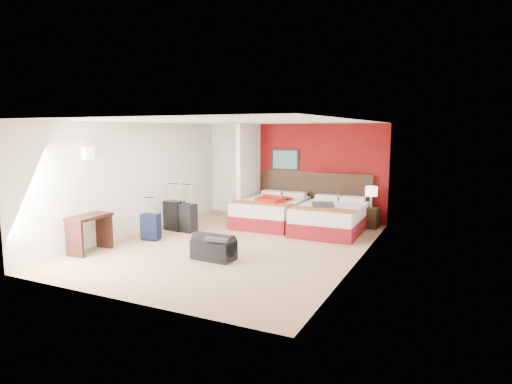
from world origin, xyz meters
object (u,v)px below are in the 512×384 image
Objects in this scene: red_suitcase_open at (274,199)px; duffel_bag at (214,249)px; table_lamp at (371,197)px; suitcase_navy at (151,228)px; suitcase_black at (174,216)px; desk at (90,234)px; nightstand at (370,218)px; bed_right at (330,219)px; bed_left at (272,212)px; suitcase_charcoal at (187,218)px.

red_suitcase_open is 3.12m from duffel_bag.
table_lamp is at bearing 33.78° from red_suitcase_open.
suitcase_navy is at bearing 164.82° from duffel_bag.
suitcase_black is at bearing -127.56° from red_suitcase_open.
red_suitcase_open is 1.64× the size of suitcase_navy.
suitcase_navy is 0.69× the size of duffel_bag.
red_suitcase_open is 1.01× the size of desk.
nightstand is at bearing 41.82° from desk.
suitcase_black reaches higher than bed_right.
bed_right is 2.32× the size of red_suitcase_open.
bed_right is 3.81× the size of suitcase_navy.
red_suitcase_open is at bearing -155.26° from nightstand.
suitcase_black is 0.77× the size of desk.
suitcase_navy is at bearing -143.97° from bed_right.
desk is (-3.68, -3.66, 0.06)m from bed_right.
table_lamp reaches higher than desk.
nightstand is 0.98× the size of table_lamp.
desk is at bearing -135.74° from bed_right.
suitcase_charcoal is at bearing -133.19° from bed_left.
nightstand is at bearing 32.19° from suitcase_black.
nightstand is at bearing 33.78° from red_suitcase_open.
red_suitcase_open is 1.40× the size of suitcase_charcoal.
table_lamp is 4.69m from suitcase_black.
table_lamp is (0.76, 0.80, 0.45)m from bed_right.
desk reaches higher than duffel_bag.
table_lamp reaches higher than suitcase_black.
desk is (-2.24, -3.71, -0.30)m from red_suitcase_open.
red_suitcase_open is 2.17m from suitcase_charcoal.
bed_left is at bearing 173.92° from bed_right.
table_lamp is 4.38m from suitcase_charcoal.
bed_right is at bearing 12.95° from red_suitcase_open.
nightstand reaches higher than duffel_bag.
suitcase_navy is at bearing -124.47° from bed_left.
suitcase_black is at bearing -145.74° from nightstand.
bed_right is 3.31m from suitcase_charcoal.
suitcase_black is at bearing -174.09° from suitcase_charcoal.
desk is (-0.33, -2.24, 0.03)m from suitcase_black.
table_lamp is 0.76× the size of suitcase_black.
suitcase_black is 2.62m from duffel_bag.
bed_right is at bearing 41.50° from desk.
bed_left is 3.05× the size of suitcase_black.
desk reaches higher than nightstand.
nightstand is 0.79× the size of suitcase_charcoal.
duffel_bag is 2.47m from desk.
red_suitcase_open reaches higher than bed_left.
nightstand is 4.35m from duffel_bag.
suitcase_charcoal is 1.01m from suitcase_navy.
bed_right is at bearing 25.01° from suitcase_navy.
suitcase_charcoal reaches higher than nightstand.
desk is (-2.14, -3.81, 0.06)m from bed_left.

